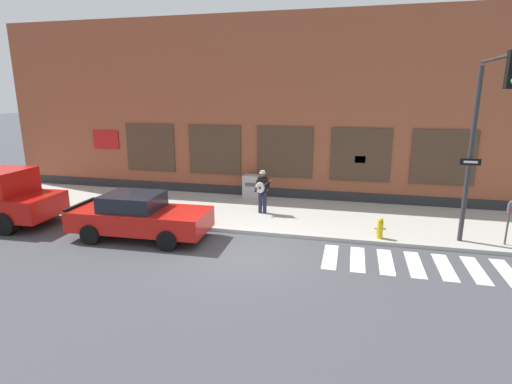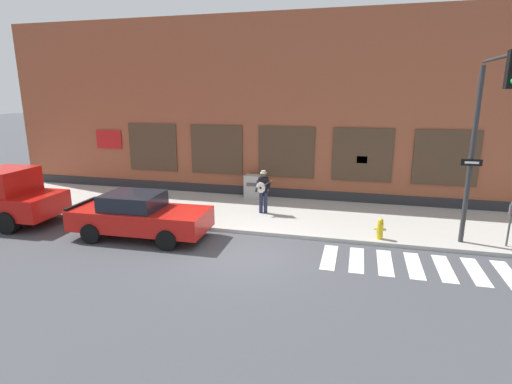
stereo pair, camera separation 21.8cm
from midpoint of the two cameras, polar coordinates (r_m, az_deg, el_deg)
ground_plane at (r=12.33m, az=-1.77°, el=-8.88°), size 160.00×160.00×0.00m
sidewalk at (r=16.09m, az=2.14°, el=-3.12°), size 28.00×4.86×0.13m
building_backdrop at (r=19.75m, az=4.88°, el=11.77°), size 28.00×4.06×8.12m
crosswalk at (r=12.45m, az=21.26°, el=-9.62°), size 5.20×1.90×0.01m
red_car at (r=14.02m, az=-16.80°, el=-3.30°), size 4.65×2.09×1.53m
busker at (r=15.70m, az=0.49°, el=0.40°), size 0.74×0.57×1.72m
traffic_light at (r=12.85m, az=29.54°, el=8.59°), size 0.60×2.92×5.62m
parking_meter at (r=14.63m, az=32.06°, el=-2.92°), size 0.13×0.11×1.44m
utility_box at (r=18.11m, az=-0.98°, el=0.78°), size 0.74×0.59×1.06m
fire_hydrant at (r=13.73m, az=16.86°, el=-4.96°), size 0.38×0.20×0.70m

